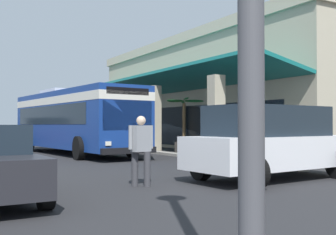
{
  "coord_description": "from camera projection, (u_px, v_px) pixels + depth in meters",
  "views": [
    {
      "loc": [
        24.23,
        -6.96,
        1.47
      ],
      "look_at": [
        6.96,
        2.98,
        1.82
      ],
      "focal_mm": 44.7,
      "sensor_mm": 36.0,
      "label": 1
    }
  ],
  "objects": [
    {
      "name": "curb_strip",
      "position": [
        128.0,
        149.0,
        24.54
      ],
      "size": [
        26.49,
        0.5,
        0.12
      ],
      "primitive_type": "cube",
      "color": "#9E998E",
      "rests_on": "ground"
    },
    {
      "name": "potted_palm",
      "position": [
        184.0,
        136.0,
        21.43
      ],
      "size": [
        1.72,
        2.02,
        2.88
      ],
      "color": "#4C4742",
      "rests_on": "ground"
    },
    {
      "name": "parked_suv_white",
      "position": [
        270.0,
        142.0,
        11.23
      ],
      "size": [
        2.97,
        4.94,
        1.97
      ],
      "color": "silver",
      "rests_on": "ground"
    },
    {
      "name": "ground",
      "position": [
        181.0,
        146.0,
        28.43
      ],
      "size": [
        120.0,
        120.0,
        0.0
      ],
      "primitive_type": "plane",
      "color": "#262628"
    },
    {
      "name": "pedestrian",
      "position": [
        141.0,
        147.0,
        9.94
      ],
      "size": [
        0.36,
        0.68,
        1.68
      ],
      "color": "#38383D",
      "rests_on": "ground"
    },
    {
      "name": "transit_bus",
      "position": [
        74.0,
        117.0,
        21.19
      ],
      "size": [
        11.39,
        3.58,
        3.34
      ],
      "color": "navy",
      "rests_on": "ground"
    },
    {
      "name": "plaza_building",
      "position": [
        253.0,
        95.0,
        29.4
      ],
      "size": [
        22.37,
        16.3,
        7.07
      ],
      "color": "#B2A88E",
      "rests_on": "ground"
    }
  ]
}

